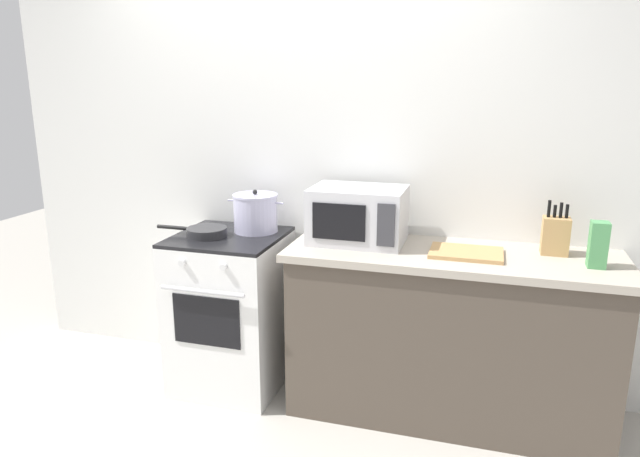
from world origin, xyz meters
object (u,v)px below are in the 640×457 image
at_px(frying_pan, 206,232).
at_px(knife_block, 555,235).
at_px(microwave, 358,215).
at_px(pasta_box, 598,245).
at_px(cutting_board, 466,253).
at_px(stock_pot, 256,213).
at_px(stove, 231,311).

relative_size(frying_pan, knife_block, 1.55).
relative_size(microwave, pasta_box, 2.27).
height_order(frying_pan, cutting_board, frying_pan).
height_order(stock_pot, frying_pan, stock_pot).
relative_size(stove, stock_pot, 2.69).
xyz_separation_m(stove, pasta_box, (1.91, -0.03, 0.57)).
distance_m(frying_pan, cutting_board, 1.43).
bearing_deg(stove, microwave, 6.12).
relative_size(knife_block, pasta_box, 1.25).
relative_size(frying_pan, pasta_box, 1.94).
bearing_deg(knife_block, stove, -175.37).
distance_m(microwave, knife_block, 1.01).
distance_m(stock_pot, cutting_board, 1.21).
bearing_deg(stock_pot, knife_block, 0.43).
height_order(stove, frying_pan, frying_pan).
relative_size(stock_pot, cutting_board, 0.95).
bearing_deg(stove, cutting_board, 0.05).
xyz_separation_m(stove, knife_block, (1.74, 0.14, 0.56)).
bearing_deg(pasta_box, stock_pot, 174.97).
bearing_deg(knife_block, pasta_box, -44.85).
height_order(cutting_board, knife_block, knife_block).
bearing_deg(microwave, stove, -173.88).
distance_m(knife_block, pasta_box, 0.24).
bearing_deg(pasta_box, knife_block, 135.15).
height_order(stock_pot, knife_block, knife_block).
relative_size(stove, microwave, 1.84).
distance_m(stove, microwave, 0.96).
distance_m(stove, knife_block, 1.84).
relative_size(frying_pan, microwave, 0.85).
xyz_separation_m(frying_pan, pasta_box, (2.02, 0.02, 0.08)).
xyz_separation_m(microwave, cutting_board, (0.58, -0.08, -0.14)).
height_order(stock_pot, pasta_box, stock_pot).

